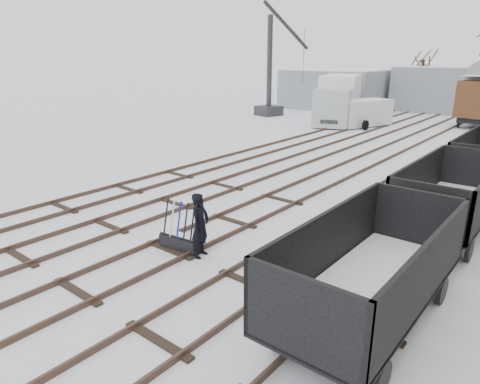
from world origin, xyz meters
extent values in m
plane|color=white|center=(0.00, 0.00, 0.00)|extent=(120.00, 120.00, 0.00)
cube|color=black|center=(-6.72, 14.00, 0.07)|extent=(0.07, 52.00, 0.15)
cube|color=black|center=(-5.28, 14.00, 0.07)|extent=(0.07, 52.00, 0.15)
cube|color=black|center=(-6.00, 2.00, 0.03)|extent=(1.90, 0.20, 0.08)
cube|color=black|center=(-3.72, 14.00, 0.07)|extent=(0.07, 52.00, 0.15)
cube|color=black|center=(-2.28, 14.00, 0.07)|extent=(0.07, 52.00, 0.15)
cube|color=black|center=(-3.00, 2.00, 0.03)|extent=(1.90, 0.20, 0.08)
cube|color=black|center=(-0.72, 14.00, 0.07)|extent=(0.07, 52.00, 0.15)
cube|color=black|center=(0.72, 14.00, 0.07)|extent=(0.07, 52.00, 0.15)
cube|color=black|center=(0.00, 2.00, 0.03)|extent=(1.90, 0.20, 0.08)
cube|color=black|center=(2.28, 14.00, 0.07)|extent=(0.07, 52.00, 0.15)
cube|color=black|center=(3.72, 14.00, 0.07)|extent=(0.07, 52.00, 0.15)
cube|color=black|center=(3.00, 2.00, 0.03)|extent=(1.90, 0.20, 0.08)
cube|color=black|center=(5.28, 14.00, 0.07)|extent=(0.07, 52.00, 0.15)
cube|color=black|center=(6.00, 2.00, 0.03)|extent=(1.90, 0.20, 0.08)
cube|color=gray|center=(-13.00, 36.00, 2.00)|extent=(10.00, 8.00, 4.00)
cube|color=white|center=(-13.00, 36.00, 4.05)|extent=(9.80, 7.84, 0.10)
cube|color=gray|center=(-4.00, 40.00, 2.20)|extent=(7.00, 6.00, 4.40)
cube|color=white|center=(-4.00, 40.00, 4.45)|extent=(6.86, 5.88, 0.10)
cube|color=black|center=(0.20, 0.27, 0.22)|extent=(1.34, 0.57, 0.44)
cube|color=black|center=(0.20, 0.27, 0.46)|extent=(1.33, 0.45, 0.06)
cube|color=white|center=(0.20, 0.27, 0.50)|extent=(1.27, 0.41, 0.03)
cylinder|color=black|center=(-0.29, 0.21, 0.95)|extent=(0.09, 0.32, 1.08)
cylinder|color=silver|center=(-0.05, 0.24, 0.95)|extent=(0.09, 0.32, 1.08)
cylinder|color=#0D13B0|center=(0.20, 0.27, 0.95)|extent=(0.09, 0.32, 1.08)
cylinder|color=black|center=(0.45, 0.30, 0.95)|extent=(0.09, 0.32, 1.08)
cylinder|color=black|center=(0.70, 0.33, 0.95)|extent=(0.09, 0.32, 1.08)
imported|color=black|center=(0.95, 0.37, 0.95)|extent=(0.61, 0.78, 1.90)
cube|color=black|center=(6.00, 0.28, 0.62)|extent=(1.82, 5.01, 0.38)
cube|color=black|center=(6.00, 0.28, 0.81)|extent=(2.28, 5.70, 0.11)
cube|color=black|center=(4.91, 0.28, 1.57)|extent=(0.09, 5.70, 1.52)
cube|color=black|center=(7.09, 0.28, 1.57)|extent=(0.09, 5.70, 1.52)
cube|color=white|center=(6.00, 0.28, 0.90)|extent=(2.05, 5.47, 0.06)
cylinder|color=black|center=(4.96, -1.54, 0.33)|extent=(0.11, 0.66, 0.66)
cylinder|color=black|center=(7.04, 2.10, 0.33)|extent=(0.11, 0.66, 0.66)
cube|color=black|center=(6.00, 6.68, 0.62)|extent=(1.82, 5.01, 0.38)
cube|color=black|center=(6.00, 6.68, 0.81)|extent=(2.28, 5.70, 0.11)
cube|color=black|center=(4.91, 6.68, 1.57)|extent=(0.09, 5.70, 1.52)
cube|color=white|center=(6.00, 6.68, 0.90)|extent=(2.05, 5.47, 0.06)
cylinder|color=black|center=(4.96, 4.86, 0.33)|extent=(0.11, 0.66, 0.66)
cube|color=black|center=(4.91, 13.08, 1.57)|extent=(0.09, 5.70, 1.52)
cylinder|color=black|center=(4.96, 11.26, 0.33)|extent=(0.11, 0.66, 0.66)
cube|color=black|center=(2.17, 31.58, 0.69)|extent=(2.55, 4.89, 0.43)
cylinder|color=black|center=(1.00, 29.88, 0.37)|extent=(0.13, 0.75, 0.75)
cube|color=black|center=(-7.91, 26.46, 0.63)|extent=(4.01, 8.67, 0.34)
cube|color=#A0A5A9|center=(-7.91, 23.27, 1.54)|extent=(3.32, 3.02, 2.85)
cube|color=white|center=(-7.91, 27.38, 2.28)|extent=(4.56, 6.53, 3.20)
cube|color=white|center=(-7.91, 27.38, 3.90)|extent=(4.47, 6.40, 0.05)
cylinder|color=black|center=(-9.16, 23.50, 0.57)|extent=(0.34, 1.14, 1.14)
cylinder|color=black|center=(-6.65, 29.66, 0.57)|extent=(0.34, 1.14, 1.14)
cube|color=white|center=(-5.32, 25.65, 1.10)|extent=(3.62, 5.25, 1.97)
cube|color=white|center=(-5.32, 25.65, 2.10)|extent=(3.53, 5.12, 0.04)
cylinder|color=black|center=(-6.31, 24.12, 0.38)|extent=(0.24, 0.77, 0.77)
cylinder|color=black|center=(-4.33, 27.19, 0.38)|extent=(0.24, 0.77, 0.77)
cube|color=#2A2A2E|center=(-15.10, 26.37, 0.45)|extent=(2.47, 2.47, 0.90)
cylinder|color=#2A2A2E|center=(-15.10, 26.37, 4.52)|extent=(0.50, 0.50, 9.04)
cylinder|color=#2A2A2E|center=(-15.10, 28.41, 8.14)|extent=(1.72, 5.66, 4.17)
cylinder|color=black|center=(-15.10, 30.78, 5.43)|extent=(0.05, 0.05, 5.09)
cylinder|color=black|center=(-4.90, 38.44, 2.58)|extent=(0.30, 0.30, 5.15)
camera|label=1|loc=(8.90, -7.65, 5.55)|focal=32.00mm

